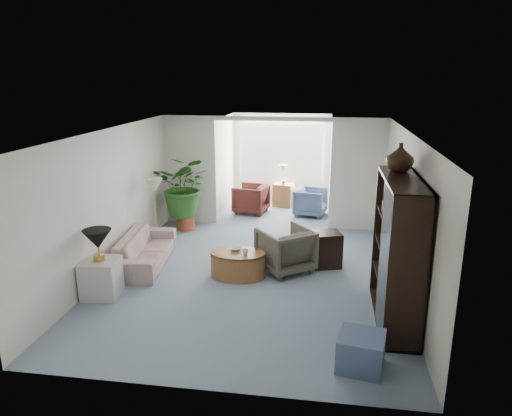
% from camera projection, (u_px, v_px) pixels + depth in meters
% --- Properties ---
extents(floor, '(6.00, 6.00, 0.00)m').
position_uv_depth(floor, '(251.00, 279.00, 8.09)').
color(floor, gray).
rests_on(floor, ground).
extents(sunroom_floor, '(2.60, 2.60, 0.00)m').
position_uv_depth(sunroom_floor, '(276.00, 212.00, 11.99)').
color(sunroom_floor, gray).
rests_on(sunroom_floor, ground).
extents(back_pier_left, '(1.20, 0.12, 2.50)m').
position_uv_depth(back_pier_left, '(190.00, 170.00, 10.88)').
color(back_pier_left, silver).
rests_on(back_pier_left, ground).
extents(back_pier_right, '(1.20, 0.12, 2.50)m').
position_uv_depth(back_pier_right, '(358.00, 175.00, 10.33)').
color(back_pier_right, silver).
rests_on(back_pier_right, ground).
extents(back_header, '(2.60, 0.12, 0.10)m').
position_uv_depth(back_header, '(272.00, 119.00, 10.28)').
color(back_header, silver).
rests_on(back_header, back_pier_left).
extents(window_pane, '(2.20, 0.02, 1.50)m').
position_uv_depth(window_pane, '(281.00, 151.00, 12.64)').
color(window_pane, white).
extents(window_blinds, '(2.20, 0.02, 1.50)m').
position_uv_depth(window_blinds, '(281.00, 151.00, 12.61)').
color(window_blinds, white).
extents(framed_picture, '(0.04, 0.50, 0.40)m').
position_uv_depth(framed_picture, '(409.00, 189.00, 7.18)').
color(framed_picture, '#B3A48F').
extents(sofa, '(0.96, 2.01, 0.57)m').
position_uv_depth(sofa, '(145.00, 249.00, 8.67)').
color(sofa, beige).
rests_on(sofa, ground).
extents(end_table, '(0.60, 0.60, 0.60)m').
position_uv_depth(end_table, '(101.00, 278.00, 7.41)').
color(end_table, beige).
rests_on(end_table, ground).
extents(table_lamp, '(0.44, 0.44, 0.30)m').
position_uv_depth(table_lamp, '(97.00, 239.00, 7.24)').
color(table_lamp, black).
rests_on(table_lamp, end_table).
extents(floor_lamp, '(0.36, 0.36, 0.28)m').
position_uv_depth(floor_lamp, '(154.00, 186.00, 9.39)').
color(floor_lamp, beige).
rests_on(floor_lamp, ground).
extents(coffee_table, '(1.16, 1.16, 0.45)m').
position_uv_depth(coffee_table, '(238.00, 265.00, 8.13)').
color(coffee_table, '#996037').
rests_on(coffee_table, ground).
extents(coffee_bowl, '(0.25, 0.25, 0.05)m').
position_uv_depth(coffee_bowl, '(236.00, 249.00, 8.16)').
color(coffee_bowl, silver).
rests_on(coffee_bowl, coffee_table).
extents(coffee_cup, '(0.13, 0.13, 0.10)m').
position_uv_depth(coffee_cup, '(245.00, 252.00, 7.94)').
color(coffee_cup, beige).
rests_on(coffee_cup, coffee_table).
extents(wingback_chair, '(1.18, 1.19, 0.78)m').
position_uv_depth(wingback_chair, '(285.00, 250.00, 8.36)').
color(wingback_chair, '#615B4C').
rests_on(wingback_chair, ground).
extents(side_table_dark, '(0.64, 0.57, 0.64)m').
position_uv_depth(side_table_dark, '(325.00, 249.00, 8.57)').
color(side_table_dark, black).
rests_on(side_table_dark, ground).
extents(entertainment_cabinet, '(0.49, 1.85, 2.05)m').
position_uv_depth(entertainment_cabinet, '(398.00, 251.00, 6.52)').
color(entertainment_cabinet, black).
rests_on(entertainment_cabinet, ground).
extents(cabinet_urn, '(0.39, 0.39, 0.40)m').
position_uv_depth(cabinet_urn, '(400.00, 157.00, 6.66)').
color(cabinet_urn, '#301D10').
rests_on(cabinet_urn, entertainment_cabinet).
extents(ottoman, '(0.62, 0.62, 0.42)m').
position_uv_depth(ottoman, '(361.00, 351.00, 5.61)').
color(ottoman, '#4B5981').
rests_on(ottoman, ground).
extents(plant_pot, '(0.40, 0.40, 0.32)m').
position_uv_depth(plant_pot, '(186.00, 223.00, 10.65)').
color(plant_pot, '#9D472D').
rests_on(plant_pot, ground).
extents(house_plant, '(1.24, 1.07, 1.37)m').
position_uv_depth(house_plant, '(185.00, 186.00, 10.42)').
color(house_plant, '#2A5F20').
rests_on(house_plant, plant_pot).
extents(sunroom_chair_blue, '(0.86, 0.85, 0.68)m').
position_uv_depth(sunroom_chair_blue, '(311.00, 202.00, 11.68)').
color(sunroom_chair_blue, '#4B5981').
rests_on(sunroom_chair_blue, ground).
extents(sunroom_chair_maroon, '(0.92, 0.90, 0.72)m').
position_uv_depth(sunroom_chair_maroon, '(251.00, 199.00, 11.89)').
color(sunroom_chair_maroon, '#54221C').
rests_on(sunroom_chair_maroon, ground).
extents(sunroom_table, '(0.56, 0.47, 0.60)m').
position_uv_depth(sunroom_table, '(283.00, 195.00, 12.51)').
color(sunroom_table, '#996037').
rests_on(sunroom_table, ground).
extents(shelf_clutter, '(0.30, 1.11, 1.06)m').
position_uv_depth(shelf_clutter, '(395.00, 249.00, 6.43)').
color(shelf_clutter, '#2D2923').
rests_on(shelf_clutter, entertainment_cabinet).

